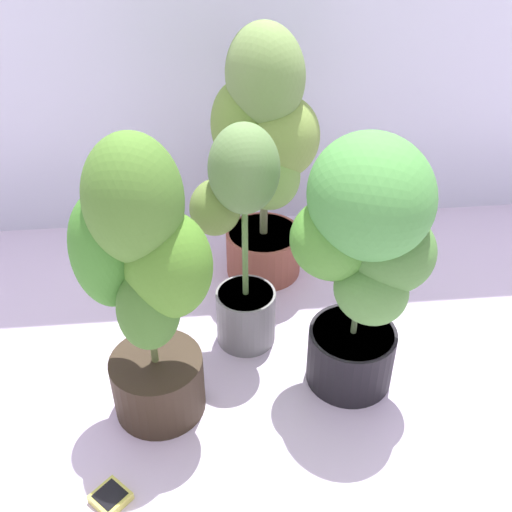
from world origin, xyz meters
TOP-DOWN VIEW (x-y plane):
  - ground_plane at (0.00, 0.00)m, footprint 8.00×8.00m
  - potted_plant_center at (-0.04, 0.15)m, footprint 0.30×0.25m
  - potted_plant_front_left at (-0.29, -0.11)m, footprint 0.37×0.29m
  - potted_plant_back_center at (0.06, 0.48)m, footprint 0.42×0.36m
  - potted_plant_front_right at (0.26, -0.06)m, footprint 0.42×0.41m
  - hygrometer_box at (-0.41, -0.40)m, footprint 0.11×0.11m

SIDE VIEW (x-z plane):
  - ground_plane at x=0.00m, z-range 0.00..0.00m
  - hygrometer_box at x=-0.41m, z-range 0.00..0.03m
  - potted_plant_center at x=-0.04m, z-range 0.04..0.78m
  - potted_plant_front_left at x=-0.29m, z-range 0.05..0.88m
  - potted_plant_front_right at x=0.26m, z-range 0.08..0.86m
  - potted_plant_back_center at x=0.06m, z-range 0.05..0.94m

